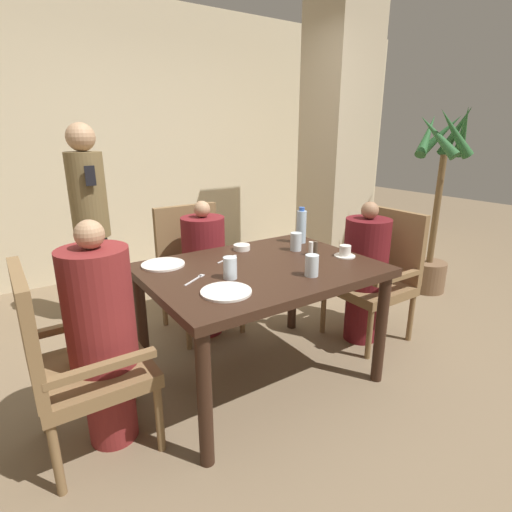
# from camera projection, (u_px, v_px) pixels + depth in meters

# --- Properties ---
(ground_plane) EXTENTS (16.00, 16.00, 0.00)m
(ground_plane) POSITION_uv_depth(u_px,v_px,m) (260.00, 377.00, 2.57)
(ground_plane) COLOR #7A664C
(wall_back) EXTENTS (8.00, 0.06, 2.80)m
(wall_back) POSITION_uv_depth(u_px,v_px,m) (123.00, 143.00, 4.17)
(wall_back) COLOR beige
(wall_back) RESTS_ON ground_plane
(pillar_stone) EXTENTS (0.57, 0.57, 2.70)m
(pillar_stone) POSITION_uv_depth(u_px,v_px,m) (337.00, 148.00, 4.07)
(pillar_stone) COLOR #BCAD8E
(pillar_stone) RESTS_ON ground_plane
(dining_table) EXTENTS (1.32, 0.98, 0.76)m
(dining_table) POSITION_uv_depth(u_px,v_px,m) (261.00, 281.00, 2.37)
(dining_table) COLOR #331E14
(dining_table) RESTS_ON ground_plane
(chair_left_side) EXTENTS (0.52, 0.52, 0.96)m
(chair_left_side) POSITION_uv_depth(u_px,v_px,m) (71.00, 359.00, 1.85)
(chair_left_side) COLOR brown
(chair_left_side) RESTS_ON ground_plane
(diner_in_left_chair) EXTENTS (0.32, 0.32, 1.15)m
(diner_in_left_chair) POSITION_uv_depth(u_px,v_px,m) (102.00, 334.00, 1.91)
(diner_in_left_chair) COLOR maroon
(diner_in_left_chair) RESTS_ON ground_plane
(chair_far_side) EXTENTS (0.52, 0.52, 0.96)m
(chair_far_side) POSITION_uv_depth(u_px,v_px,m) (196.00, 266.00, 3.13)
(chair_far_side) COLOR brown
(chair_far_side) RESTS_ON ground_plane
(diner_in_far_chair) EXTENTS (0.32, 0.32, 1.04)m
(diner_in_far_chair) POSITION_uv_depth(u_px,v_px,m) (204.00, 268.00, 3.01)
(diner_in_far_chair) COLOR maroon
(diner_in_far_chair) RESTS_ON ground_plane
(chair_right_side) EXTENTS (0.52, 0.52, 0.96)m
(chair_right_side) POSITION_uv_depth(u_px,v_px,m) (378.00, 272.00, 2.99)
(chair_right_side) COLOR brown
(chair_right_side) RESTS_ON ground_plane
(diner_in_right_chair) EXTENTS (0.32, 0.32, 1.05)m
(diner_in_right_chair) POSITION_uv_depth(u_px,v_px,m) (365.00, 272.00, 2.90)
(diner_in_right_chair) COLOR #5B1419
(diner_in_right_chair) RESTS_ON ground_plane
(standing_host) EXTENTS (0.27, 0.30, 1.58)m
(standing_host) POSITION_uv_depth(u_px,v_px,m) (91.00, 222.00, 3.05)
(standing_host) COLOR #2D2D33
(standing_host) RESTS_ON ground_plane
(potted_palm) EXTENTS (0.55, 0.55, 1.75)m
(potted_palm) POSITION_uv_depth(u_px,v_px,m) (436.00, 213.00, 3.76)
(potted_palm) COLOR brown
(potted_palm) RESTS_ON ground_plane
(plate_main_left) EXTENTS (0.25, 0.25, 0.01)m
(plate_main_left) POSITION_uv_depth(u_px,v_px,m) (226.00, 292.00, 1.96)
(plate_main_left) COLOR white
(plate_main_left) RESTS_ON dining_table
(plate_main_right) EXTENTS (0.25, 0.25, 0.01)m
(plate_main_right) POSITION_uv_depth(u_px,v_px,m) (163.00, 264.00, 2.36)
(plate_main_right) COLOR white
(plate_main_right) RESTS_ON dining_table
(teacup_with_saucer) EXTENTS (0.13, 0.13, 0.07)m
(teacup_with_saucer) POSITION_uv_depth(u_px,v_px,m) (345.00, 252.00, 2.52)
(teacup_with_saucer) COLOR white
(teacup_with_saucer) RESTS_ON dining_table
(bowl_small) EXTENTS (0.11, 0.11, 0.04)m
(bowl_small) POSITION_uv_depth(u_px,v_px,m) (242.00, 247.00, 2.66)
(bowl_small) COLOR white
(bowl_small) RESTS_ON dining_table
(water_bottle) EXTENTS (0.07, 0.07, 0.25)m
(water_bottle) POSITION_uv_depth(u_px,v_px,m) (301.00, 226.00, 2.81)
(water_bottle) COLOR silver
(water_bottle) RESTS_ON dining_table
(glass_tall_near) EXTENTS (0.07, 0.07, 0.12)m
(glass_tall_near) POSITION_uv_depth(u_px,v_px,m) (230.00, 268.00, 2.13)
(glass_tall_near) COLOR silver
(glass_tall_near) RESTS_ON dining_table
(glass_tall_mid) EXTENTS (0.07, 0.07, 0.12)m
(glass_tall_mid) POSITION_uv_depth(u_px,v_px,m) (312.00, 265.00, 2.17)
(glass_tall_mid) COLOR silver
(glass_tall_mid) RESTS_ON dining_table
(glass_tall_far) EXTENTS (0.07, 0.07, 0.12)m
(glass_tall_far) POSITION_uv_depth(u_px,v_px,m) (296.00, 242.00, 2.64)
(glass_tall_far) COLOR silver
(glass_tall_far) RESTS_ON dining_table
(salt_shaker) EXTENTS (0.03, 0.03, 0.09)m
(salt_shaker) POSITION_uv_depth(u_px,v_px,m) (311.00, 248.00, 2.54)
(salt_shaker) COLOR white
(salt_shaker) RESTS_ON dining_table
(pepper_shaker) EXTENTS (0.03, 0.03, 0.08)m
(pepper_shaker) POSITION_uv_depth(u_px,v_px,m) (315.00, 248.00, 2.56)
(pepper_shaker) COLOR #4C3D2D
(pepper_shaker) RESTS_ON dining_table
(fork_beside_plate) EXTENTS (0.16, 0.11, 0.00)m
(fork_beside_plate) POSITION_uv_depth(u_px,v_px,m) (196.00, 279.00, 2.14)
(fork_beside_plate) COLOR silver
(fork_beside_plate) RESTS_ON dining_table
(knife_beside_plate) EXTENTS (0.18, 0.09, 0.00)m
(knife_beside_plate) POSITION_uv_depth(u_px,v_px,m) (228.00, 258.00, 2.48)
(knife_beside_plate) COLOR silver
(knife_beside_plate) RESTS_ON dining_table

